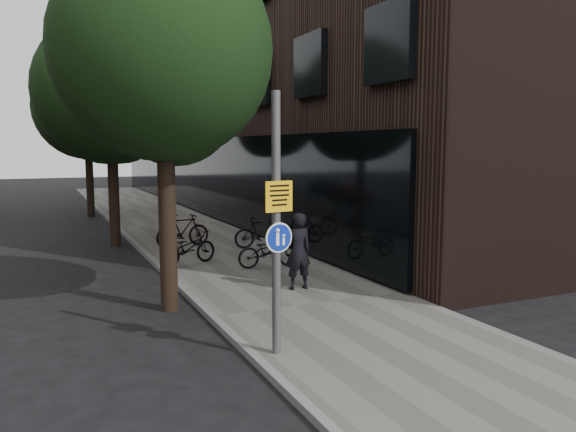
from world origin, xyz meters
TOP-DOWN VIEW (x-y plane):
  - ground at (0.00, 0.00)m, footprint 120.00×120.00m
  - sidewalk at (0.25, 10.00)m, footprint 4.50×60.00m
  - curb_edge at (-2.00, 10.00)m, footprint 0.15×60.00m
  - building_right_dark_brick at (8.50, 22.00)m, footprint 12.00×40.00m
  - street_tree_near at (-2.53, 4.64)m, footprint 4.40×4.40m
  - street_tree_mid at (-2.53, 13.14)m, footprint 5.00×5.00m
  - street_tree_far at (-2.53, 22.14)m, footprint 5.00×5.00m
  - signpost at (-1.65, 1.02)m, footprint 0.48×0.14m
  - pedestrian at (0.41, 4.57)m, footprint 0.66×0.43m
  - parked_bike_facade_near at (0.69, 7.05)m, footprint 1.77×0.74m
  - parked_bike_facade_far at (1.57, 9.93)m, footprint 1.75×0.64m
  - parked_bike_curb_near at (-1.23, 8.28)m, footprint 1.92×1.25m
  - parked_bike_curb_far at (-0.69, 11.12)m, footprint 1.89×0.79m

SIDE VIEW (x-z plane):
  - ground at x=0.00m, z-range 0.00..0.00m
  - sidewalk at x=0.25m, z-range 0.00..0.12m
  - curb_edge at x=-2.00m, z-range 0.00..0.13m
  - parked_bike_facade_near at x=0.69m, z-range 0.12..1.03m
  - parked_bike_curb_near at x=-1.23m, z-range 0.12..1.07m
  - parked_bike_facade_far at x=1.57m, z-range 0.12..1.15m
  - parked_bike_curb_far at x=-0.69m, z-range 0.12..1.22m
  - pedestrian at x=0.41m, z-range 0.12..1.91m
  - signpost at x=-1.65m, z-range 0.14..4.28m
  - street_tree_near at x=-2.53m, z-range 1.36..8.86m
  - street_tree_mid at x=-2.53m, z-range 1.21..9.01m
  - street_tree_far at x=-2.53m, z-range 1.21..9.01m
  - building_right_dark_brick at x=8.50m, z-range 0.00..18.00m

